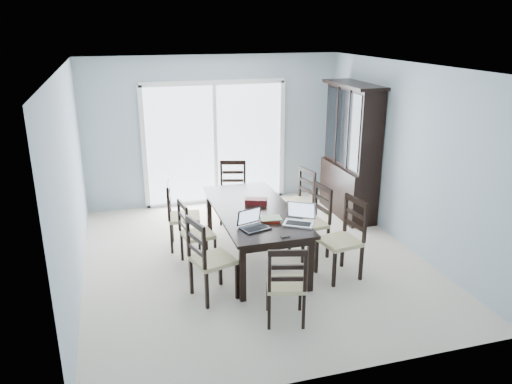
# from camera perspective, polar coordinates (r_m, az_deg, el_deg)

# --- Properties ---
(floor) EXTENTS (5.00, 5.00, 0.00)m
(floor) POSITION_cam_1_polar(r_m,az_deg,el_deg) (6.96, -0.25, -7.69)
(floor) COLOR silver
(floor) RESTS_ON ground
(ceiling) EXTENTS (5.00, 5.00, 0.00)m
(ceiling) POSITION_cam_1_polar(r_m,az_deg,el_deg) (6.25, -0.29, 14.18)
(ceiling) COLOR white
(ceiling) RESTS_ON back_wall
(back_wall) EXTENTS (4.50, 0.02, 2.60)m
(back_wall) POSITION_cam_1_polar(r_m,az_deg,el_deg) (8.84, -4.74, 6.97)
(back_wall) COLOR #98AAB6
(back_wall) RESTS_ON floor
(wall_left) EXTENTS (0.02, 5.00, 2.60)m
(wall_left) POSITION_cam_1_polar(r_m,az_deg,el_deg) (6.28, -20.43, 0.89)
(wall_left) COLOR #98AAB6
(wall_left) RESTS_ON floor
(wall_right) EXTENTS (0.02, 5.00, 2.60)m
(wall_right) POSITION_cam_1_polar(r_m,az_deg,el_deg) (7.40, 16.78, 3.88)
(wall_right) COLOR #98AAB6
(wall_right) RESTS_ON floor
(balcony) EXTENTS (4.50, 2.00, 0.10)m
(balcony) POSITION_cam_1_polar(r_m,az_deg,el_deg) (10.14, -5.68, 0.59)
(balcony) COLOR gray
(balcony) RESTS_ON ground
(railing) EXTENTS (4.50, 0.06, 1.10)m
(railing) POSITION_cam_1_polar(r_m,az_deg,el_deg) (10.93, -6.77, 5.15)
(railing) COLOR #99999E
(railing) RESTS_ON balcony
(dining_table) EXTENTS (1.00, 2.20, 0.75)m
(dining_table) POSITION_cam_1_polar(r_m,az_deg,el_deg) (6.68, -0.26, -2.52)
(dining_table) COLOR black
(dining_table) RESTS_ON floor
(china_hutch) EXTENTS (0.50, 1.38, 2.20)m
(china_hutch) POSITION_cam_1_polar(r_m,az_deg,el_deg) (8.39, 10.78, 4.45)
(china_hutch) COLOR black
(china_hutch) RESTS_ON floor
(sliding_door) EXTENTS (2.52, 0.05, 2.18)m
(sliding_door) POSITION_cam_1_polar(r_m,az_deg,el_deg) (8.87, -4.68, 5.59)
(sliding_door) COLOR silver
(sliding_door) RESTS_ON floor
(chair_left_near) EXTENTS (0.56, 0.55, 1.17)m
(chair_left_near) POSITION_cam_1_polar(r_m,az_deg,el_deg) (5.79, -5.82, -6.70)
(chair_left_near) COLOR black
(chair_left_near) RESTS_ON floor
(chair_left_mid) EXTENTS (0.46, 0.45, 1.04)m
(chair_left_mid) POSITION_cam_1_polar(r_m,az_deg,el_deg) (6.64, -7.46, -3.96)
(chair_left_mid) COLOR black
(chair_left_mid) RESTS_ON floor
(chair_left_far) EXTENTS (0.50, 0.49, 1.14)m
(chair_left_far) POSITION_cam_1_polar(r_m,az_deg,el_deg) (7.17, -8.99, -1.85)
(chair_left_far) COLOR black
(chair_left_far) RESTS_ON floor
(chair_right_near) EXTENTS (0.53, 0.52, 1.19)m
(chair_right_near) POSITION_cam_1_polar(r_m,az_deg,el_deg) (6.40, 10.35, -4.24)
(chair_right_near) COLOR black
(chair_right_near) RESTS_ON floor
(chair_right_mid) EXTENTS (0.50, 0.48, 1.15)m
(chair_right_mid) POSITION_cam_1_polar(r_m,az_deg,el_deg) (6.94, 6.83, -2.42)
(chair_right_mid) COLOR black
(chair_right_mid) RESTS_ON floor
(chair_right_far) EXTENTS (0.52, 0.51, 1.13)m
(chair_right_far) POSITION_cam_1_polar(r_m,az_deg,el_deg) (7.74, 5.16, -0.19)
(chair_right_far) COLOR black
(chair_right_far) RESTS_ON floor
(chair_end_near) EXTENTS (0.50, 0.51, 1.08)m
(chair_end_near) POSITION_cam_1_polar(r_m,az_deg,el_deg) (5.32, 3.49, -9.69)
(chair_end_near) COLOR black
(chair_end_near) RESTS_ON floor
(chair_end_far) EXTENTS (0.52, 0.53, 1.13)m
(chair_end_far) POSITION_cam_1_polar(r_m,az_deg,el_deg) (8.15, -2.65, 0.86)
(chair_end_far) COLOR black
(chair_end_far) RESTS_ON floor
(laptop_dark) EXTENTS (0.38, 0.32, 0.23)m
(laptop_dark) POSITION_cam_1_polar(r_m,az_deg,el_deg) (5.99, -0.09, -3.76)
(laptop_dark) COLOR black
(laptop_dark) RESTS_ON dining_table
(laptop_silver) EXTENTS (0.45, 0.41, 0.25)m
(laptop_silver) POSITION_cam_1_polar(r_m,az_deg,el_deg) (6.14, 4.91, -3.18)
(laptop_silver) COLOR silver
(laptop_silver) RESTS_ON dining_table
(book_stack) EXTENTS (0.29, 0.23, 0.04)m
(book_stack) POSITION_cam_1_polar(r_m,az_deg,el_deg) (6.24, 1.63, -3.13)
(book_stack) COLOR maroon
(book_stack) RESTS_ON dining_table
(cell_phone) EXTENTS (0.11, 0.06, 0.01)m
(cell_phone) POSITION_cam_1_polar(r_m,az_deg,el_deg) (5.80, 3.36, -5.12)
(cell_phone) COLOR black
(cell_phone) RESTS_ON dining_table
(game_box) EXTENTS (0.33, 0.25, 0.07)m
(game_box) POSITION_cam_1_polar(r_m,az_deg,el_deg) (6.81, 0.01, -1.08)
(game_box) COLOR #531011
(game_box) RESTS_ON dining_table
(hot_tub) EXTENTS (2.06, 1.85, 1.05)m
(hot_tub) POSITION_cam_1_polar(r_m,az_deg,el_deg) (9.90, -10.14, 3.42)
(hot_tub) COLOR maroon
(hot_tub) RESTS_ON balcony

